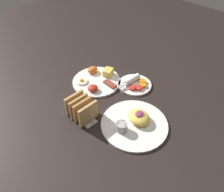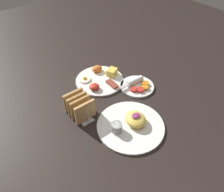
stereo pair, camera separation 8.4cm
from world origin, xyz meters
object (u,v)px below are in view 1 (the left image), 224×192
at_px(plate_breakfast, 97,80).
at_px(plate_condiments, 135,84).
at_px(toast_rack, 81,109).
at_px(plate_foreground, 135,122).

xyz_separation_m(plate_breakfast, plate_condiments, (0.12, -0.17, -0.00)).
distance_m(plate_condiments, toast_rack, 0.34).
relative_size(plate_breakfast, toast_rack, 1.76).
bearing_deg(plate_condiments, toast_rack, 176.48).
xyz_separation_m(plate_breakfast, toast_rack, (-0.22, -0.15, 0.04)).
distance_m(plate_condiments, plate_foreground, 0.27).
relative_size(plate_condiments, toast_rack, 1.26).
xyz_separation_m(plate_foreground, toast_rack, (-0.13, 0.20, 0.03)).
relative_size(plate_condiments, plate_foreground, 0.63).
bearing_deg(plate_condiments, plate_foreground, -138.92).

